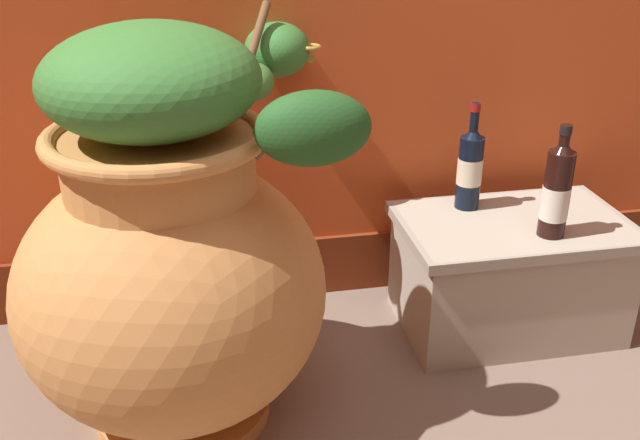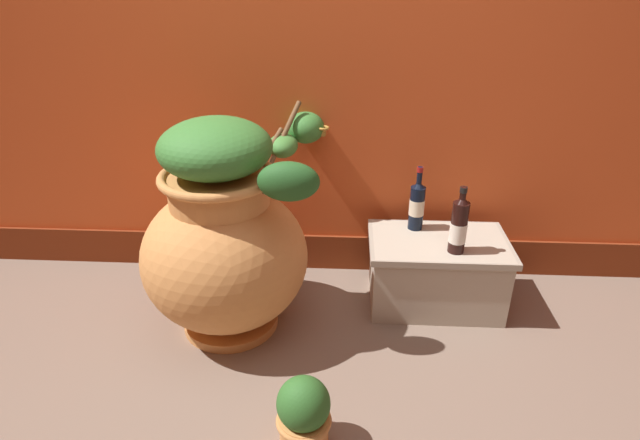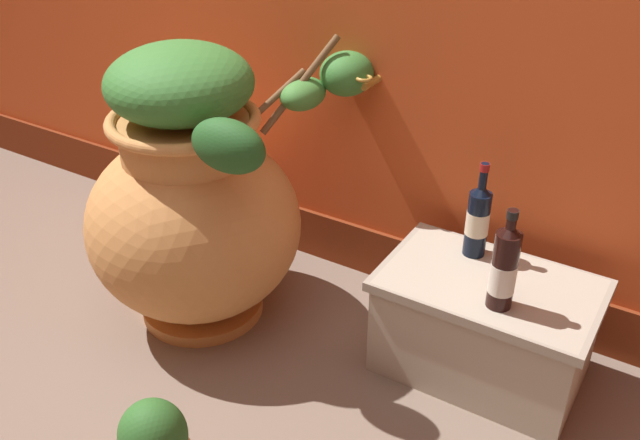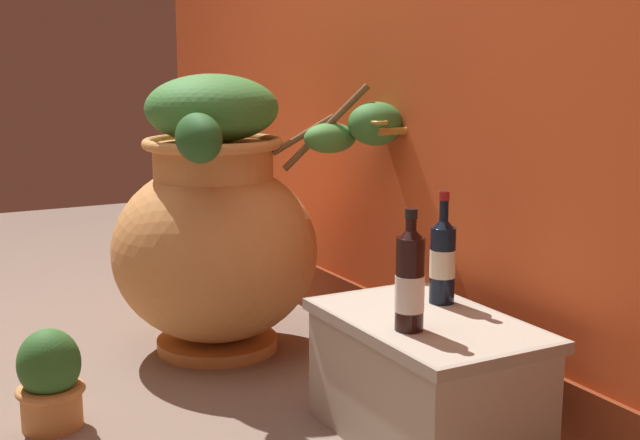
{
  "view_description": "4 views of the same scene",
  "coord_description": "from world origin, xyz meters",
  "px_view_note": "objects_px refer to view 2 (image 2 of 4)",
  "views": [
    {
      "loc": [
        -0.29,
        -0.86,
        1.2
      ],
      "look_at": [
        -0.0,
        0.67,
        0.46
      ],
      "focal_mm": 40.28,
      "sensor_mm": 36.0,
      "label": 1
    },
    {
      "loc": [
        0.15,
        -1.28,
        1.48
      ],
      "look_at": [
        0.03,
        0.78,
        0.44
      ],
      "focal_mm": 28.86,
      "sensor_mm": 36.0,
      "label": 2
    },
    {
      "loc": [
        1.03,
        -0.88,
        1.55
      ],
      "look_at": [
        0.09,
        0.65,
        0.48
      ],
      "focal_mm": 39.3,
      "sensor_mm": 36.0,
      "label": 3
    },
    {
      "loc": [
        2.29,
        -0.43,
        1.0
      ],
      "look_at": [
        0.05,
        0.78,
        0.51
      ],
      "focal_mm": 47.22,
      "sensor_mm": 36.0,
      "label": 4
    }
  ],
  "objects_px": {
    "wine_bottle_middle": "(417,204)",
    "wine_bottle_left": "(459,225)",
    "potted_shrub": "(304,414)",
    "terracotta_urn": "(226,239)"
  },
  "relations": [
    {
      "from": "potted_shrub",
      "to": "terracotta_urn",
      "type": "bearing_deg",
      "value": 120.39
    },
    {
      "from": "terracotta_urn",
      "to": "potted_shrub",
      "type": "xyz_separation_m",
      "value": [
        0.38,
        -0.64,
        -0.3
      ]
    },
    {
      "from": "wine_bottle_middle",
      "to": "wine_bottle_left",
      "type": "bearing_deg",
      "value": -54.06
    },
    {
      "from": "wine_bottle_left",
      "to": "wine_bottle_middle",
      "type": "distance_m",
      "value": 0.26
    },
    {
      "from": "potted_shrub",
      "to": "wine_bottle_middle",
      "type": "bearing_deg",
      "value": 64.99
    },
    {
      "from": "terracotta_urn",
      "to": "wine_bottle_middle",
      "type": "height_order",
      "value": "terracotta_urn"
    },
    {
      "from": "terracotta_urn",
      "to": "wine_bottle_left",
      "type": "bearing_deg",
      "value": 6.9
    },
    {
      "from": "terracotta_urn",
      "to": "potted_shrub",
      "type": "distance_m",
      "value": 0.8
    },
    {
      "from": "potted_shrub",
      "to": "wine_bottle_left",
      "type": "bearing_deg",
      "value": 51.36
    },
    {
      "from": "terracotta_urn",
      "to": "wine_bottle_left",
      "type": "distance_m",
      "value": 1.0
    }
  ]
}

